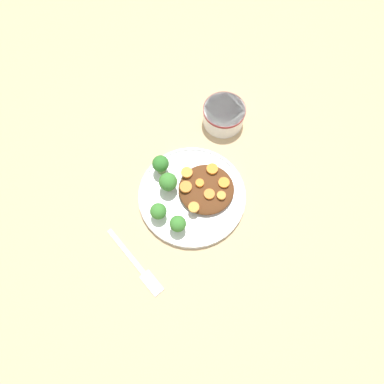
# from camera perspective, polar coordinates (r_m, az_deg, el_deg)

# --- Properties ---
(ground_plane) EXTENTS (4.00, 4.00, 0.00)m
(ground_plane) POSITION_cam_1_polar(r_m,az_deg,el_deg) (0.84, 0.00, -0.78)
(ground_plane) COLOR tan
(plate) EXTENTS (0.24, 0.24, 0.02)m
(plate) POSITION_cam_1_polar(r_m,az_deg,el_deg) (0.83, 0.00, -0.53)
(plate) COLOR white
(plate) RESTS_ON ground_plane
(dip_bowl) EXTENTS (0.10, 0.10, 0.05)m
(dip_bowl) POSITION_cam_1_polar(r_m,az_deg,el_deg) (0.91, 4.86, 11.67)
(dip_bowl) COLOR white
(dip_bowl) RESTS_ON ground_plane
(stew_mound) EXTENTS (0.12, 0.12, 0.02)m
(stew_mound) POSITION_cam_1_polar(r_m,az_deg,el_deg) (0.82, 2.15, 0.55)
(stew_mound) COLOR #5B3319
(stew_mound) RESTS_ON plate
(broccoli_floret_0) EXTENTS (0.03, 0.03, 0.05)m
(broccoli_floret_0) POSITION_cam_1_polar(r_m,az_deg,el_deg) (0.77, -2.16, -4.88)
(broccoli_floret_0) COLOR #759E51
(broccoli_floret_0) RESTS_ON plate
(broccoli_floret_1) EXTENTS (0.03, 0.03, 0.05)m
(broccoli_floret_1) POSITION_cam_1_polar(r_m,az_deg,el_deg) (0.78, -5.14, -2.97)
(broccoli_floret_1) COLOR #7FA85B
(broccoli_floret_1) RESTS_ON plate
(broccoli_floret_2) EXTENTS (0.04, 0.04, 0.06)m
(broccoli_floret_2) POSITION_cam_1_polar(r_m,az_deg,el_deg) (0.80, -3.66, 1.51)
(broccoli_floret_2) COLOR #7FA85B
(broccoli_floret_2) RESTS_ON plate
(broccoli_floret_3) EXTENTS (0.04, 0.04, 0.05)m
(broccoli_floret_3) POSITION_cam_1_polar(r_m,az_deg,el_deg) (0.82, -4.80, 4.23)
(broccoli_floret_3) COLOR #759E51
(broccoli_floret_3) RESTS_ON plate
(carrot_slice_0) EXTENTS (0.02, 0.02, 0.01)m
(carrot_slice_0) POSITION_cam_1_polar(r_m,az_deg,el_deg) (0.80, 4.49, -0.52)
(carrot_slice_0) COLOR orange
(carrot_slice_0) RESTS_ON stew_mound
(carrot_slice_1) EXTENTS (0.02, 0.02, 0.01)m
(carrot_slice_1) POSITION_cam_1_polar(r_m,az_deg,el_deg) (0.80, 2.65, -0.32)
(carrot_slice_1) COLOR orange
(carrot_slice_1) RESTS_ON stew_mound
(carrot_slice_2) EXTENTS (0.02, 0.02, 0.00)m
(carrot_slice_2) POSITION_cam_1_polar(r_m,az_deg,el_deg) (0.81, 4.86, 1.51)
(carrot_slice_2) COLOR orange
(carrot_slice_2) RESTS_ON stew_mound
(carrot_slice_3) EXTENTS (0.02, 0.02, 0.01)m
(carrot_slice_3) POSITION_cam_1_polar(r_m,az_deg,el_deg) (0.81, 1.19, 1.36)
(carrot_slice_3) COLOR orange
(carrot_slice_3) RESTS_ON stew_mound
(carrot_slice_4) EXTENTS (0.03, 0.03, 0.01)m
(carrot_slice_4) POSITION_cam_1_polar(r_m,az_deg,el_deg) (0.80, -0.95, 0.79)
(carrot_slice_4) COLOR orange
(carrot_slice_4) RESTS_ON stew_mound
(carrot_slice_5) EXTENTS (0.03, 0.03, 0.01)m
(carrot_slice_5) POSITION_cam_1_polar(r_m,az_deg,el_deg) (0.82, 3.10, 3.53)
(carrot_slice_5) COLOR orange
(carrot_slice_5) RESTS_ON stew_mound
(carrot_slice_6) EXTENTS (0.02, 0.02, 0.01)m
(carrot_slice_6) POSITION_cam_1_polar(r_m,az_deg,el_deg) (0.79, 0.28, -2.33)
(carrot_slice_6) COLOR orange
(carrot_slice_6) RESTS_ON stew_mound
(carrot_slice_7) EXTENTS (0.03, 0.03, 0.01)m
(carrot_slice_7) POSITION_cam_1_polar(r_m,az_deg,el_deg) (0.82, -1.14, 2.91)
(carrot_slice_7) COLOR orange
(carrot_slice_7) RESTS_ON stew_mound
(fork) EXTENTS (0.09, 0.16, 0.01)m
(fork) POSITION_cam_1_polar(r_m,az_deg,el_deg) (0.80, -8.11, -11.26)
(fork) COLOR silver
(fork) RESTS_ON ground_plane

